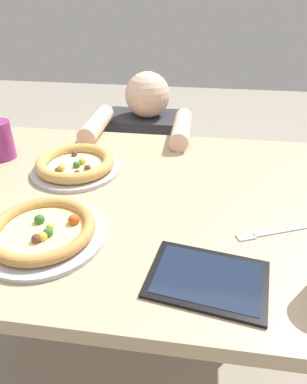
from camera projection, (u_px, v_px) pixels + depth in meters
The scene contains 8 objects.
ground_plane at pixel (137, 353), 1.38m from camera, with size 8.00×8.00×0.00m, color #9E9384.
dining_table at pixel (132, 223), 1.04m from camera, with size 1.36×0.90×0.75m.
pizza_near at pixel (43, 231), 0.81m from camera, with size 0.30×0.30×0.04m.
pizza_far at pixel (75, 165), 1.10m from camera, with size 0.28×0.28×0.05m.
drink_cup_colored at pixel (0, 140), 1.16m from camera, with size 0.09×0.09×0.22m.
fork at pixel (271, 232), 0.84m from camera, with size 0.19×0.09×0.00m.
tablet at pixel (208, 279), 0.70m from camera, with size 0.26×0.21×0.01m.
diner_seated at pixel (148, 178), 1.72m from camera, with size 0.41×0.52×0.94m.
Camera 1 is at (0.18, -0.82, 1.28)m, focal length 32.26 mm.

